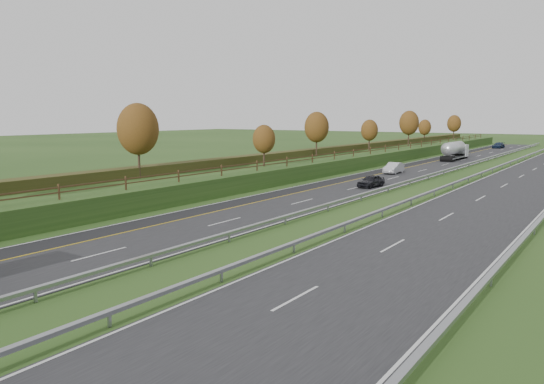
{
  "coord_description": "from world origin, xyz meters",
  "views": [
    {
      "loc": [
        27.49,
        -9.08,
        8.38
      ],
      "look_at": [
        3.51,
        26.38,
        2.2
      ],
      "focal_mm": 35.0,
      "sensor_mm": 36.0,
      "label": 1
    }
  ],
  "objects_px": {
    "car_dark_near": "(371,181)",
    "car_silver_mid": "(394,168)",
    "road_tanker": "(455,150)",
    "car_small_far": "(498,145)"
  },
  "relations": [
    {
      "from": "car_dark_near",
      "to": "car_small_far",
      "type": "relative_size",
      "value": 0.84
    },
    {
      "from": "road_tanker",
      "to": "car_small_far",
      "type": "bearing_deg",
      "value": 91.04
    },
    {
      "from": "road_tanker",
      "to": "car_silver_mid",
      "type": "height_order",
      "value": "road_tanker"
    },
    {
      "from": "car_silver_mid",
      "to": "car_small_far",
      "type": "xyz_separation_m",
      "value": [
        -0.03,
        73.16,
        -0.06
      ]
    },
    {
      "from": "road_tanker",
      "to": "car_dark_near",
      "type": "relative_size",
      "value": 2.63
    },
    {
      "from": "road_tanker",
      "to": "car_small_far",
      "type": "relative_size",
      "value": 2.21
    },
    {
      "from": "car_dark_near",
      "to": "car_silver_mid",
      "type": "relative_size",
      "value": 0.89
    },
    {
      "from": "car_dark_near",
      "to": "road_tanker",
      "type": "bearing_deg",
      "value": 99.39
    },
    {
      "from": "car_dark_near",
      "to": "car_small_far",
      "type": "bearing_deg",
      "value": 98.27
    },
    {
      "from": "road_tanker",
      "to": "car_silver_mid",
      "type": "xyz_separation_m",
      "value": [
        -0.77,
        -29.2,
        -1.03
      ]
    }
  ]
}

